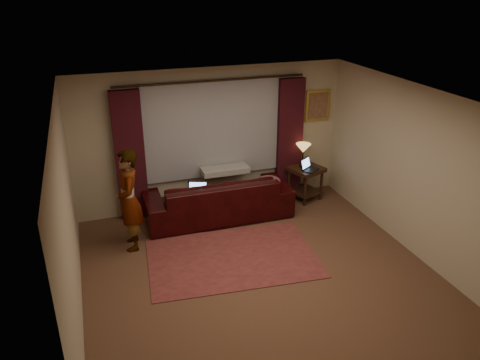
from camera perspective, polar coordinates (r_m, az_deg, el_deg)
The scene contains 20 objects.
floor at distance 7.03m, azimuth 2.41°, elevation -11.39°, with size 5.00×5.00×0.01m, color brown.
ceiling at distance 5.94m, azimuth 2.84°, elevation 9.67°, with size 5.00×5.00×0.02m, color silver.
wall_back at distance 8.59m, azimuth -3.43°, elevation 5.05°, with size 5.00×0.02×2.60m, color #BDB093.
wall_front at distance 4.49m, azimuth 14.57°, elevation -14.76°, with size 5.00×0.02×2.60m, color #BDB093.
wall_left at distance 6.03m, azimuth -20.25°, elevation -4.90°, with size 0.02×5.00×2.60m, color #BDB093.
wall_right at distance 7.58m, azimuth 20.52°, elevation 0.96°, with size 0.02×5.00×2.60m, color #BDB093.
sheer_curtain at distance 8.47m, azimuth -3.35°, elevation 6.21°, with size 2.50×0.05×1.80m, color #95949C.
drape_left at distance 8.28m, azimuth -13.26°, elevation 2.85°, with size 0.50×0.14×2.30m, color #350D14.
drape_right at distance 9.01m, azimuth 6.04°, elevation 5.07°, with size 0.50×0.14×2.30m, color #350D14.
curtain_rod at distance 8.20m, azimuth -3.40°, elevation 11.99°, with size 0.04×0.04×3.40m, color black.
picture_frame at distance 9.18m, azimuth 9.44°, elevation 8.94°, with size 0.50×0.04×0.60m, color gold.
sofa at distance 8.34m, azimuth -2.74°, elevation -1.25°, with size 2.60×1.13×1.05m, color black.
throw_blanket at distance 8.45m, azimuth -1.87°, elevation 2.98°, with size 0.87×0.35×0.10m, color #9E9C97.
clothing_pile at distance 8.42m, azimuth 3.41°, elevation -0.26°, with size 0.47×0.36×0.20m, color brown.
laptop_sofa at distance 8.04m, azimuth -5.27°, elevation -1.36°, with size 0.34×0.37×0.24m, color black, non-canonical shape.
area_rug at distance 7.38m, azimuth -0.97°, elevation -9.40°, with size 2.58×1.72×0.01m, color brown.
end_table at distance 9.18m, azimuth 7.94°, elevation -0.37°, with size 0.57×0.57×0.66m, color black.
tiffany_lamp at distance 9.01m, azimuth 7.67°, elevation 3.01°, with size 0.28×0.28×0.45m, color #9C9B46, non-canonical shape.
laptop_table at distance 8.88m, azimuth 8.62°, elevation 1.85°, with size 0.30×0.33×0.22m, color black, non-canonical shape.
person at distance 7.48m, azimuth -13.36°, elevation -2.43°, with size 0.48×0.48×1.65m, color #9E9C97.
Camera 1 is at (-2.12, -5.36, 4.03)m, focal length 35.00 mm.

